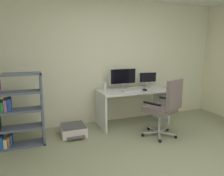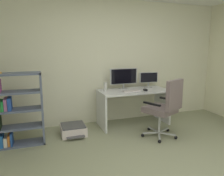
% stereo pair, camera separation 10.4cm
% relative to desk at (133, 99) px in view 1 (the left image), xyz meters
% --- Properties ---
extents(wall_back, '(5.14, 0.10, 2.52)m').
position_rel_desk_xyz_m(wall_back, '(-0.41, 0.43, 0.73)').
color(wall_back, silver).
rests_on(wall_back, ground).
extents(desk, '(1.40, 0.65, 0.72)m').
position_rel_desk_xyz_m(desk, '(0.00, 0.00, 0.00)').
color(desk, silver).
rests_on(desk, ground).
extents(monitor_main, '(0.59, 0.18, 0.42)m').
position_rel_desk_xyz_m(monitor_main, '(-0.16, 0.16, 0.44)').
color(monitor_main, '#B2B5B7').
rests_on(monitor_main, desk).
extents(monitor_secondary, '(0.40, 0.18, 0.32)m').
position_rel_desk_xyz_m(monitor_secondary, '(0.42, 0.16, 0.38)').
color(monitor_secondary, '#B2B5B7').
rests_on(monitor_secondary, desk).
extents(keyboard, '(0.35, 0.15, 0.02)m').
position_rel_desk_xyz_m(keyboard, '(-0.11, -0.13, 0.20)').
color(keyboard, silver).
rests_on(keyboard, desk).
extents(computer_mouse, '(0.08, 0.11, 0.03)m').
position_rel_desk_xyz_m(computer_mouse, '(0.18, -0.16, 0.21)').
color(computer_mouse, black).
rests_on(computer_mouse, desk).
extents(desktop_speaker, '(0.07, 0.07, 0.17)m').
position_rel_desk_xyz_m(desktop_speaker, '(-0.57, 0.11, 0.28)').
color(desktop_speaker, silver).
rests_on(desktop_speaker, desk).
extents(office_chair, '(0.65, 0.69, 1.05)m').
position_rel_desk_xyz_m(office_chair, '(0.22, -0.81, 0.05)').
color(office_chair, '#B7BABC').
rests_on(office_chair, ground).
extents(bookshelf, '(0.90, 0.28, 1.19)m').
position_rel_desk_xyz_m(bookshelf, '(-2.33, -0.29, 0.04)').
color(bookshelf, slate).
rests_on(bookshelf, ground).
extents(printer, '(0.44, 0.52, 0.19)m').
position_rel_desk_xyz_m(printer, '(-1.26, -0.14, -0.44)').
color(printer, silver).
rests_on(printer, ground).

